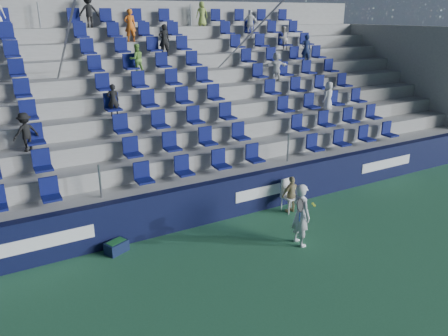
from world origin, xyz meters
name	(u,v)px	position (x,y,z in m)	size (l,w,h in m)	color
ground	(275,273)	(0.00, 0.00, 0.00)	(70.00, 70.00, 0.00)	#2D6A44
sponsor_wall	(212,202)	(0.00, 3.15, 0.60)	(24.00, 0.32, 1.20)	black
grandstand	(148,115)	(0.00, 8.24, 2.14)	(24.00, 8.17, 6.63)	#9F9F9A
tennis_player	(301,215)	(1.35, 0.82, 0.84)	(0.69, 0.65, 1.68)	silver
line_judge_chair	(288,193)	(2.36, 2.65, 0.57)	(0.49, 0.50, 1.01)	white
line_judge	(292,194)	(2.36, 2.50, 0.57)	(0.67, 0.28, 1.14)	tan
ball_bin	(116,246)	(-2.94, 2.75, 0.17)	(0.64, 0.54, 0.31)	#0E1834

